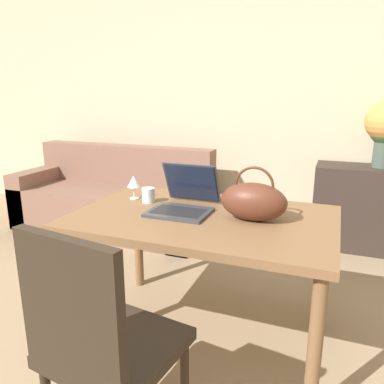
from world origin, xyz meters
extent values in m
cube|color=beige|center=(0.00, 2.77, 1.35)|extent=(10.00, 0.06, 2.70)
cube|color=brown|center=(0.14, 0.83, 0.70)|extent=(1.36, 0.88, 0.04)
cylinder|color=brown|center=(-0.47, 0.45, 0.34)|extent=(0.06, 0.06, 0.68)
cylinder|color=brown|center=(0.76, 0.45, 0.34)|extent=(0.06, 0.06, 0.68)
cylinder|color=brown|center=(-0.47, 1.21, 0.34)|extent=(0.06, 0.06, 0.68)
cylinder|color=brown|center=(0.76, 1.21, 0.34)|extent=(0.06, 0.06, 0.68)
cube|color=#2D2319|center=(0.07, 0.07, 0.42)|extent=(0.50, 0.50, 0.05)
cube|color=#2D2319|center=(0.04, -0.12, 0.69)|extent=(0.42, 0.10, 0.48)
cylinder|color=#2D2319|center=(-0.09, 0.28, 0.20)|extent=(0.04, 0.04, 0.40)
cylinder|color=#2D2319|center=(0.28, 0.23, 0.20)|extent=(0.04, 0.04, 0.40)
cube|color=#7F5B4C|center=(-1.29, 2.11, 0.21)|extent=(1.95, 0.77, 0.42)
cube|color=#7F5B4C|center=(-1.29, 2.39, 0.62)|extent=(1.95, 0.20, 0.40)
cube|color=#7F5B4C|center=(-2.17, 2.11, 0.28)|extent=(0.20, 0.77, 0.56)
cube|color=#7F5B4C|center=(-0.42, 2.11, 0.28)|extent=(0.20, 0.77, 0.56)
cube|color=#332823|center=(1.11, 2.52, 0.37)|extent=(0.99, 0.40, 0.74)
cube|color=#38383D|center=(0.02, 0.80, 0.73)|extent=(0.32, 0.25, 0.02)
cube|color=black|center=(0.02, 0.79, 0.74)|extent=(0.27, 0.17, 0.00)
cube|color=#38383D|center=(0.02, 0.99, 0.85)|extent=(0.32, 0.11, 0.23)
cube|color=#19233D|center=(0.02, 0.98, 0.85)|extent=(0.29, 0.10, 0.21)
cylinder|color=silver|center=(-0.24, 0.94, 0.76)|extent=(0.08, 0.08, 0.09)
cylinder|color=silver|center=(-0.35, 0.97, 0.72)|extent=(0.06, 0.06, 0.01)
cylinder|color=silver|center=(-0.35, 0.97, 0.76)|extent=(0.01, 0.01, 0.07)
cone|color=silver|center=(-0.35, 0.97, 0.83)|extent=(0.08, 0.08, 0.07)
ellipsoid|color=#592D1E|center=(0.40, 0.84, 0.82)|extent=(0.34, 0.18, 0.19)
torus|color=#592D1E|center=(0.40, 0.84, 0.90)|extent=(0.20, 0.01, 0.20)
cylinder|color=#47564C|center=(1.13, 2.53, 0.86)|extent=(0.16, 0.16, 0.26)
camera|label=1|loc=(0.77, -0.95, 1.35)|focal=35.00mm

